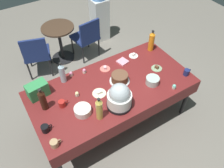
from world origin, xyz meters
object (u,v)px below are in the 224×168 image
(cupcake_rose, at_px, (77,94))
(cupcake_vanilla, at_px, (174,87))
(coffee_mug_red, at_px, (62,104))
(cupcake_mint, at_px, (71,74))
(dessert_plate_cream, at_px, (99,93))
(coffee_mug_tan, at_px, (55,144))
(soda_bottle_ginger_ale, at_px, (99,109))
(soda_bottle_cola, at_px, (43,100))
(maroon_chair_right, at_px, (87,36))
(dessert_plate_sage, at_px, (157,68))
(coffee_mug_navy, at_px, (187,72))
(frosted_layer_cake, at_px, (120,78))
(dessert_plate_white, at_px, (134,55))
(coffee_mug_black, at_px, (45,129))
(potluck_table, at_px, (112,90))
(slow_cooker, at_px, (119,97))
(maroon_chair_left, at_px, (36,53))
(ceramic_snack_bowl, at_px, (83,110))
(round_cafe_table, at_px, (59,37))
(soda_bottle_water, at_px, (62,73))
(soda_carton, at_px, (38,90))
(dessert_plate_coral, at_px, (105,68))
(water_cooler, at_px, (99,13))
(glass_salad_bowl, at_px, (152,81))
(cupcake_lemon, at_px, (84,71))
(soda_bottle_orange_juice, at_px, (152,41))

(cupcake_rose, bearing_deg, cupcake_vanilla, -25.90)
(cupcake_vanilla, xyz_separation_m, coffee_mug_red, (-1.37, 0.50, 0.01))
(cupcake_mint, bearing_deg, dessert_plate_cream, -71.36)
(coffee_mug_tan, bearing_deg, soda_bottle_ginger_ale, 6.78)
(soda_bottle_cola, distance_m, maroon_chair_right, 1.99)
(dessert_plate_sage, height_order, soda_bottle_ginger_ale, soda_bottle_ginger_ale)
(soda_bottle_cola, xyz_separation_m, coffee_mug_navy, (1.89, -0.48, -0.11))
(soda_bottle_ginger_ale, bearing_deg, frosted_layer_cake, 35.91)
(dessert_plate_white, relative_size, coffee_mug_black, 1.10)
(potluck_table, relative_size, soda_bottle_cola, 6.65)
(slow_cooker, height_order, dessert_plate_sage, slow_cooker)
(dessert_plate_white, distance_m, coffee_mug_tan, 1.78)
(soda_bottle_ginger_ale, relative_size, maroon_chair_left, 0.40)
(dessert_plate_cream, distance_m, coffee_mug_tan, 0.87)
(ceramic_snack_bowl, relative_size, coffee_mug_tan, 1.65)
(cupcake_mint, relative_size, coffee_mug_tan, 0.54)
(potluck_table, height_order, dessert_plate_cream, dessert_plate_cream)
(cupcake_mint, bearing_deg, coffee_mug_red, -125.66)
(potluck_table, bearing_deg, round_cafe_table, 91.59)
(soda_bottle_water, xyz_separation_m, coffee_mug_black, (-0.49, -0.63, -0.11))
(coffee_mug_red, bearing_deg, round_cafe_table, 69.98)
(potluck_table, relative_size, dessert_plate_cream, 12.14)
(ceramic_snack_bowl, xyz_separation_m, soda_bottle_ginger_ale, (0.14, -0.17, 0.11))
(soda_bottle_water, distance_m, soda_carton, 0.38)
(dessert_plate_coral, height_order, soda_bottle_water, soda_bottle_water)
(cupcake_rose, relative_size, coffee_mug_navy, 0.57)
(ceramic_snack_bowl, xyz_separation_m, dessert_plate_coral, (0.62, 0.53, -0.03))
(dessert_plate_coral, distance_m, water_cooler, 1.90)
(frosted_layer_cake, distance_m, coffee_mug_navy, 0.95)
(potluck_table, height_order, slow_cooker, slow_cooker)
(soda_bottle_water, relative_size, coffee_mug_tan, 2.58)
(glass_salad_bowl, bearing_deg, slow_cooker, -171.53)
(slow_cooker, relative_size, dessert_plate_cream, 1.92)
(coffee_mug_tan, height_order, soda_carton, soda_carton)
(cupcake_mint, relative_size, cupcake_lemon, 1.00)
(ceramic_snack_bowl, relative_size, water_cooler, 0.17)
(ceramic_snack_bowl, xyz_separation_m, dessert_plate_sage, (1.26, 0.15, -0.03))
(dessert_plate_cream, relative_size, soda_bottle_cola, 0.55)
(soda_bottle_ginger_ale, distance_m, coffee_mug_navy, 1.40)
(potluck_table, bearing_deg, cupcake_rose, 167.91)
(coffee_mug_tan, distance_m, coffee_mug_navy, 1.99)
(soda_bottle_orange_juice, height_order, coffee_mug_black, soda_bottle_orange_juice)
(dessert_plate_white, bearing_deg, water_cooler, 78.75)
(cupcake_vanilla, height_order, coffee_mug_black, coffee_mug_black)
(cupcake_mint, distance_m, maroon_chair_right, 1.38)
(potluck_table, relative_size, cupcake_rose, 32.59)
(ceramic_snack_bowl, distance_m, coffee_mug_tan, 0.51)
(potluck_table, height_order, round_cafe_table, potluck_table)
(dessert_plate_white, bearing_deg, dessert_plate_sage, -73.87)
(dessert_plate_sage, relative_size, dessert_plate_white, 1.10)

